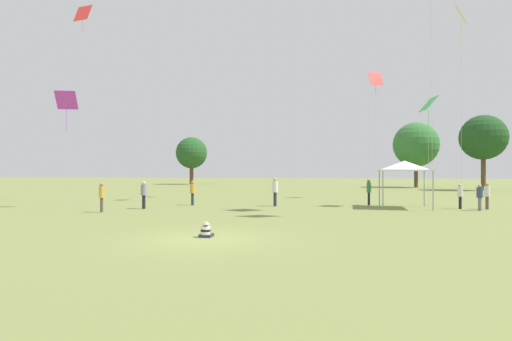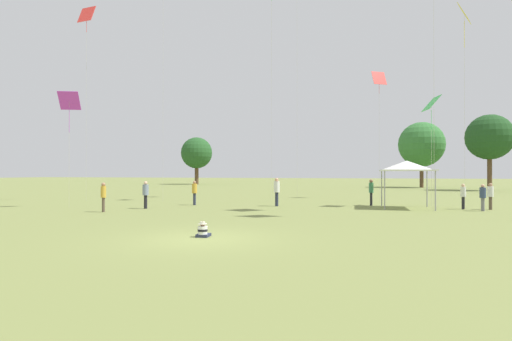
{
  "view_description": "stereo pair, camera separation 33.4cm",
  "coord_description": "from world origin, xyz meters",
  "px_view_note": "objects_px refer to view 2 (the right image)",
  "views": [
    {
      "loc": [
        5.04,
        -12.34,
        2.2
      ],
      "look_at": [
        -0.03,
        6.85,
        2.31
      ],
      "focal_mm": 28.0,
      "sensor_mm": 36.0,
      "label": 1
    },
    {
      "loc": [
        5.36,
        -12.25,
        2.2
      ],
      "look_at": [
        -0.03,
        6.85,
        2.31
      ],
      "focal_mm": 28.0,
      "sensor_mm": 36.0,
      "label": 2
    }
  ],
  "objects_px": {
    "kite_2": "(69,102)",
    "distant_tree_1": "(197,153)",
    "person_standing_3": "(277,189)",
    "person_standing_1": "(103,194)",
    "kite_4": "(464,18)",
    "kite_0": "(87,18)",
    "distant_tree_2": "(422,145)",
    "person_standing_6": "(463,194)",
    "distant_tree_0": "(489,137)",
    "kite_9": "(379,80)",
    "canopy_tent": "(407,166)",
    "person_standing_0": "(490,194)",
    "person_standing_4": "(371,190)",
    "seated_toddler": "(203,231)",
    "person_standing_5": "(146,192)",
    "kite_7": "(431,105)",
    "person_standing_7": "(194,191)",
    "person_standing_2": "(483,195)"
  },
  "relations": [
    {
      "from": "person_standing_6",
      "to": "distant_tree_0",
      "type": "xyz_separation_m",
      "value": [
        8.86,
        28.48,
        5.63
      ]
    },
    {
      "from": "person_standing_3",
      "to": "person_standing_1",
      "type": "bearing_deg",
      "value": 57.49
    },
    {
      "from": "person_standing_0",
      "to": "person_standing_7",
      "type": "bearing_deg",
      "value": -38.66
    },
    {
      "from": "person_standing_7",
      "to": "kite_0",
      "type": "height_order",
      "value": "kite_0"
    },
    {
      "from": "person_standing_1",
      "to": "kite_9",
      "type": "bearing_deg",
      "value": 11.61
    },
    {
      "from": "kite_9",
      "to": "kite_2",
      "type": "bearing_deg",
      "value": -129.75
    },
    {
      "from": "kite_4",
      "to": "distant_tree_2",
      "type": "distance_m",
      "value": 36.43
    },
    {
      "from": "kite_7",
      "to": "kite_9",
      "type": "relative_size",
      "value": 0.66
    },
    {
      "from": "distant_tree_0",
      "to": "person_standing_6",
      "type": "bearing_deg",
      "value": -107.29
    },
    {
      "from": "person_standing_0",
      "to": "kite_7",
      "type": "xyz_separation_m",
      "value": [
        -3.02,
        1.55,
        5.68
      ]
    },
    {
      "from": "kite_7",
      "to": "kite_2",
      "type": "bearing_deg",
      "value": -42.45
    },
    {
      "from": "person_standing_6",
      "to": "kite_7",
      "type": "bearing_deg",
      "value": -43.57
    },
    {
      "from": "canopy_tent",
      "to": "person_standing_0",
      "type": "bearing_deg",
      "value": 3.94
    },
    {
      "from": "person_standing_0",
      "to": "kite_9",
      "type": "height_order",
      "value": "kite_9"
    },
    {
      "from": "person_standing_5",
      "to": "canopy_tent",
      "type": "distance_m",
      "value": 16.17
    },
    {
      "from": "person_standing_2",
      "to": "person_standing_4",
      "type": "relative_size",
      "value": 0.88
    },
    {
      "from": "kite_2",
      "to": "distant_tree_1",
      "type": "height_order",
      "value": "distant_tree_1"
    },
    {
      "from": "kite_0",
      "to": "kite_2",
      "type": "height_order",
      "value": "kite_0"
    },
    {
      "from": "person_standing_2",
      "to": "distant_tree_0",
      "type": "height_order",
      "value": "distant_tree_0"
    },
    {
      "from": "person_standing_5",
      "to": "person_standing_6",
      "type": "xyz_separation_m",
      "value": [
        18.63,
        4.76,
        -0.08
      ]
    },
    {
      "from": "seated_toddler",
      "to": "kite_7",
      "type": "xyz_separation_m",
      "value": [
        9.42,
        15.47,
        6.42
      ]
    },
    {
      "from": "person_standing_2",
      "to": "distant_tree_2",
      "type": "distance_m",
      "value": 38.38
    },
    {
      "from": "person_standing_1",
      "to": "canopy_tent",
      "type": "height_order",
      "value": "canopy_tent"
    },
    {
      "from": "person_standing_4",
      "to": "person_standing_6",
      "type": "relative_size",
      "value": 1.14
    },
    {
      "from": "person_standing_4",
      "to": "distant_tree_0",
      "type": "height_order",
      "value": "distant_tree_0"
    },
    {
      "from": "canopy_tent",
      "to": "distant_tree_1",
      "type": "relative_size",
      "value": 0.36
    },
    {
      "from": "person_standing_7",
      "to": "distant_tree_1",
      "type": "bearing_deg",
      "value": 150.18
    },
    {
      "from": "kite_2",
      "to": "kite_4",
      "type": "distance_m",
      "value": 25.44
    },
    {
      "from": "distant_tree_0",
      "to": "distant_tree_2",
      "type": "xyz_separation_m",
      "value": [
        -6.75,
        8.57,
        -0.18
      ]
    },
    {
      "from": "kite_2",
      "to": "distant_tree_1",
      "type": "bearing_deg",
      "value": -52.26
    },
    {
      "from": "seated_toddler",
      "to": "canopy_tent",
      "type": "distance_m",
      "value": 15.83
    },
    {
      "from": "person_standing_0",
      "to": "distant_tree_2",
      "type": "relative_size",
      "value": 0.16
    },
    {
      "from": "person_standing_6",
      "to": "person_standing_0",
      "type": "bearing_deg",
      "value": -170.28
    },
    {
      "from": "person_standing_5",
      "to": "distant_tree_2",
      "type": "relative_size",
      "value": 0.17
    },
    {
      "from": "person_standing_7",
      "to": "kite_7",
      "type": "height_order",
      "value": "kite_7"
    },
    {
      "from": "person_standing_4",
      "to": "distant_tree_0",
      "type": "bearing_deg",
      "value": -33.75
    },
    {
      "from": "person_standing_0",
      "to": "canopy_tent",
      "type": "height_order",
      "value": "canopy_tent"
    },
    {
      "from": "person_standing_3",
      "to": "person_standing_4",
      "type": "relative_size",
      "value": 1.06
    },
    {
      "from": "person_standing_5",
      "to": "distant_tree_2",
      "type": "height_order",
      "value": "distant_tree_2"
    },
    {
      "from": "person_standing_6",
      "to": "kite_0",
      "type": "relative_size",
      "value": 0.1
    },
    {
      "from": "kite_0",
      "to": "kite_7",
      "type": "bearing_deg",
      "value": 54.59
    },
    {
      "from": "person_standing_3",
      "to": "kite_4",
      "type": "height_order",
      "value": "kite_4"
    },
    {
      "from": "kite_9",
      "to": "canopy_tent",
      "type": "bearing_deg",
      "value": -68.62
    },
    {
      "from": "person_standing_4",
      "to": "person_standing_6",
      "type": "distance_m",
      "value": 5.48
    },
    {
      "from": "canopy_tent",
      "to": "kite_0",
      "type": "distance_m",
      "value": 26.65
    },
    {
      "from": "person_standing_2",
      "to": "kite_7",
      "type": "distance_m",
      "value": 6.7
    },
    {
      "from": "kite_0",
      "to": "seated_toddler",
      "type": "bearing_deg",
      "value": 10.32
    },
    {
      "from": "distant_tree_0",
      "to": "seated_toddler",
      "type": "bearing_deg",
      "value": -115.1
    },
    {
      "from": "person_standing_2",
      "to": "person_standing_6",
      "type": "distance_m",
      "value": 1.24
    },
    {
      "from": "kite_0",
      "to": "kite_9",
      "type": "xyz_separation_m",
      "value": [
        22.46,
        8.85,
        -4.4
      ]
    }
  ]
}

